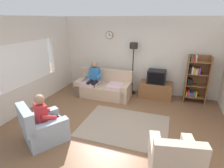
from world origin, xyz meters
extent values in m
plane|color=brown|center=(0.00, 0.00, 0.00)|extent=(12.00, 12.00, 0.00)
cube|color=silver|center=(0.00, 2.66, 1.35)|extent=(6.20, 0.12, 2.70)
cylinder|color=brown|center=(-1.05, 2.58, 2.05)|extent=(0.28, 0.03, 0.28)
cylinder|color=white|center=(-1.05, 2.56, 2.05)|extent=(0.24, 0.01, 0.24)
cube|color=black|center=(-1.05, 2.56, 2.08)|extent=(0.02, 0.01, 0.09)
cube|color=black|center=(-1.01, 2.56, 2.05)|extent=(0.11, 0.01, 0.01)
cube|color=silver|center=(-2.86, 0.00, 0.40)|extent=(0.12, 5.80, 0.80)
cube|color=silver|center=(-2.86, 0.00, 2.35)|extent=(0.12, 5.80, 0.70)
cube|color=silver|center=(-2.86, 2.10, 1.40)|extent=(0.12, 1.10, 1.20)
cube|color=white|center=(-2.83, 0.30, 1.40)|extent=(0.04, 2.00, 1.30)
cube|color=white|center=(-2.86, 0.30, 1.40)|extent=(0.03, 1.90, 1.20)
cube|color=tan|center=(-0.99, 1.73, 0.21)|extent=(1.90, 0.85, 0.42)
cube|color=tan|center=(-0.99, 2.09, 0.66)|extent=(1.90, 0.21, 0.48)
cube|color=tan|center=(-0.15, 1.74, 0.28)|extent=(0.22, 0.84, 0.56)
cube|color=tan|center=(-1.83, 1.73, 0.28)|extent=(0.22, 0.84, 0.56)
cube|color=beige|center=(-0.49, 1.69, 0.47)|extent=(0.60, 0.68, 0.10)
cube|color=beige|center=(-1.49, 1.68, 0.47)|extent=(0.60, 0.68, 0.10)
cube|color=brown|center=(0.77, 2.25, 0.27)|extent=(1.10, 0.56, 0.55)
cube|color=black|center=(0.77, 2.51, 0.30)|extent=(1.10, 0.04, 0.03)
cube|color=black|center=(0.77, 2.23, 0.77)|extent=(0.60, 0.48, 0.44)
cube|color=black|center=(0.77, 1.98, 0.77)|extent=(0.50, 0.01, 0.36)
cube|color=brown|center=(1.71, 2.30, 0.78)|extent=(0.04, 0.36, 1.55)
cube|color=brown|center=(2.35, 2.30, 0.78)|extent=(0.04, 0.36, 1.55)
cube|color=brown|center=(2.03, 2.47, 0.78)|extent=(0.64, 0.02, 1.55)
cube|color=brown|center=(2.03, 2.30, 0.19)|extent=(0.60, 0.34, 0.02)
cube|color=gold|center=(1.78, 2.28, 0.28)|extent=(0.04, 0.28, 0.15)
cube|color=red|center=(1.83, 2.28, 0.31)|extent=(0.04, 0.28, 0.21)
cube|color=#2D59A5|center=(1.89, 2.28, 0.28)|extent=(0.06, 0.28, 0.14)
cube|color=#72338C|center=(1.95, 2.28, 0.28)|extent=(0.05, 0.28, 0.14)
cube|color=#267F4C|center=(2.01, 2.28, 0.29)|extent=(0.05, 0.28, 0.17)
cube|color=gold|center=(2.07, 2.28, 0.30)|extent=(0.05, 0.28, 0.19)
cube|color=brown|center=(2.03, 2.30, 0.58)|extent=(0.60, 0.34, 0.02)
cube|color=black|center=(1.78, 2.28, 0.70)|extent=(0.05, 0.28, 0.21)
cube|color=black|center=(1.83, 2.28, 0.69)|extent=(0.03, 0.28, 0.19)
cube|color=black|center=(1.89, 2.28, 0.68)|extent=(0.05, 0.28, 0.18)
cube|color=brown|center=(2.03, 2.30, 0.97)|extent=(0.60, 0.34, 0.02)
cube|color=black|center=(1.79, 2.28, 1.09)|extent=(0.06, 0.28, 0.21)
cube|color=silver|center=(1.86, 2.28, 1.09)|extent=(0.05, 0.28, 0.21)
cube|color=gold|center=(1.91, 2.28, 1.08)|extent=(0.04, 0.28, 0.19)
cube|color=silver|center=(1.96, 2.28, 1.06)|extent=(0.03, 0.28, 0.16)
cube|color=gold|center=(2.00, 2.28, 1.07)|extent=(0.04, 0.28, 0.18)
cube|color=#72338C|center=(2.06, 2.28, 1.08)|extent=(0.05, 0.28, 0.21)
cube|color=brown|center=(2.03, 2.30, 1.36)|extent=(0.60, 0.34, 0.02)
cube|color=#267F4C|center=(1.78, 2.28, 1.45)|extent=(0.03, 0.28, 0.17)
cube|color=red|center=(1.82, 2.28, 1.44)|extent=(0.04, 0.28, 0.15)
cube|color=red|center=(1.87, 2.28, 1.45)|extent=(0.03, 0.28, 0.16)
cube|color=silver|center=(1.91, 2.28, 1.46)|extent=(0.03, 0.28, 0.19)
cylinder|color=black|center=(-0.09, 2.35, 0.01)|extent=(0.28, 0.28, 0.03)
cylinder|color=black|center=(-0.09, 2.35, 0.85)|extent=(0.04, 0.04, 1.70)
cylinder|color=black|center=(-0.09, 2.35, 1.75)|extent=(0.28, 0.28, 0.20)
cube|color=#9EADBC|center=(-1.33, -0.97, 0.20)|extent=(1.13, 1.14, 0.40)
cube|color=#9EADBC|center=(-1.54, -1.27, 0.65)|extent=(0.77, 0.59, 0.50)
cube|color=#9EADBC|center=(-1.57, -0.78, 0.28)|extent=(0.61, 0.78, 0.56)
cube|color=#9EADBC|center=(-1.07, -1.11, 0.28)|extent=(0.61, 0.78, 0.56)
cube|color=#BCAD99|center=(1.43, -1.03, 0.20)|extent=(0.95, 0.98, 0.40)
cube|color=#BCAD99|center=(1.50, -1.39, 0.65)|extent=(0.82, 0.33, 0.50)
cube|color=#BCAD99|center=(1.13, -1.07, 0.28)|extent=(0.35, 0.82, 0.56)
cube|color=#BCAD99|center=(1.72, -0.95, 0.28)|extent=(0.35, 0.82, 0.56)
cube|color=gray|center=(0.23, 0.13, 0.01)|extent=(2.20, 1.70, 0.01)
cube|color=#3372B2|center=(-1.32, 1.78, 0.78)|extent=(0.34, 0.20, 0.48)
sphere|color=#A37A5B|center=(-1.32, 1.77, 1.13)|extent=(0.22, 0.22, 0.22)
cylinder|color=black|center=(-1.23, 1.59, 0.54)|extent=(0.13, 0.38, 0.13)
cylinder|color=black|center=(-1.41, 1.59, 0.54)|extent=(0.13, 0.38, 0.13)
cylinder|color=black|center=(-1.23, 1.40, 0.26)|extent=(0.11, 0.11, 0.52)
cylinder|color=black|center=(-1.41, 1.40, 0.26)|extent=(0.11, 0.11, 0.52)
cylinder|color=#3372B2|center=(-1.11, 1.69, 0.76)|extent=(0.09, 0.33, 0.20)
cylinder|color=#3372B2|center=(-1.53, 1.68, 0.76)|extent=(0.09, 0.33, 0.20)
cube|color=red|center=(-1.36, -1.01, 0.66)|extent=(0.39, 0.35, 0.48)
sphere|color=#A37A5B|center=(-1.35, -1.00, 1.01)|extent=(0.22, 0.22, 0.22)
cylinder|color=black|center=(-1.33, -0.80, 0.42)|extent=(0.32, 0.39, 0.13)
cylinder|color=black|center=(-1.18, -0.90, 0.42)|extent=(0.32, 0.39, 0.13)
cylinder|color=black|center=(-1.23, -0.64, 0.20)|extent=(0.15, 0.15, 0.40)
cylinder|color=black|center=(-1.08, -0.74, 0.20)|extent=(0.15, 0.15, 0.40)
cylinder|color=red|center=(-1.48, -0.81, 0.64)|extent=(0.26, 0.33, 0.20)
cylinder|color=red|center=(-1.13, -1.04, 0.64)|extent=(0.26, 0.33, 0.20)
camera|label=1|loc=(1.25, -3.81, 2.64)|focal=29.10mm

